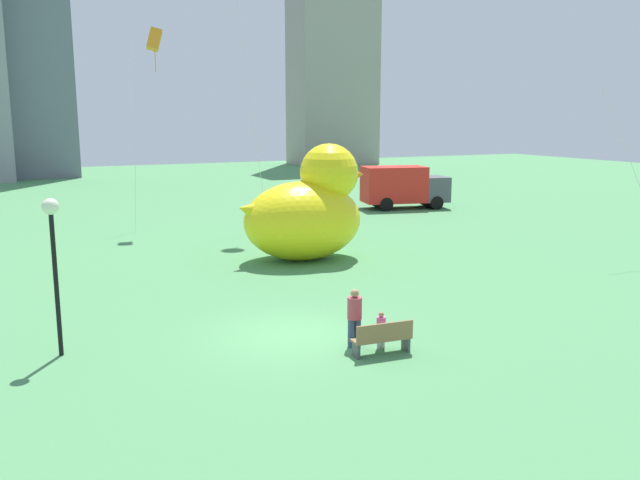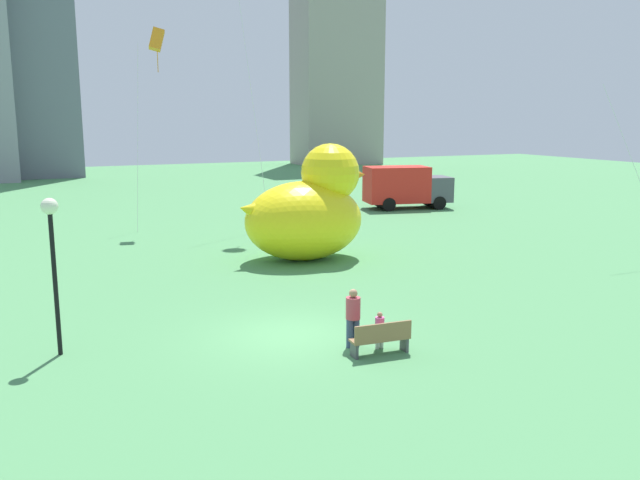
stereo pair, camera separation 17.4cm
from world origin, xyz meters
TOP-DOWN VIEW (x-y plane):
  - ground_plane at (0.00, 0.00)m, footprint 140.00×140.00m
  - park_bench at (1.57, -2.48)m, footprint 1.65×0.56m
  - person_adult at (1.18, -1.61)m, footprint 0.40×0.40m
  - person_child at (1.78, -2.03)m, footprint 0.25×0.25m
  - giant_inflatable_duck at (4.66, 9.22)m, footprint 6.07×3.89m
  - lamppost at (-6.09, 1.11)m, footprint 0.43×0.43m
  - box_truck at (17.19, 21.27)m, footprint 6.11×3.52m
  - city_skyline at (-3.14, 60.45)m, footprint 65.12×19.52m
  - kite_orange at (0.65, 20.19)m, footprint 2.14×2.37m

SIDE VIEW (x-z plane):
  - ground_plane at x=0.00m, z-range 0.00..0.00m
  - park_bench at x=1.57m, z-range 0.02..0.92m
  - person_child at x=1.78m, z-range 0.05..1.08m
  - person_adult at x=1.18m, z-range 0.08..1.71m
  - box_truck at x=17.19m, z-range 0.02..2.87m
  - giant_inflatable_duck at x=4.66m, z-range -0.37..4.65m
  - lamppost at x=-6.09m, z-range 1.02..5.18m
  - kite_orange at x=0.65m, z-range 4.72..15.58m
  - city_skyline at x=-3.14m, z-range -2.12..37.75m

